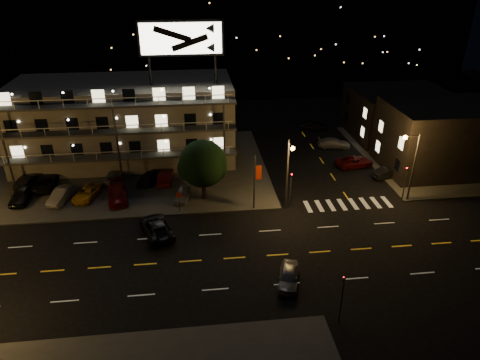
{
  "coord_description": "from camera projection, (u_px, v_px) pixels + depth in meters",
  "views": [
    {
      "loc": [
        -1.1,
        -31.3,
        24.07
      ],
      "look_at": [
        3.43,
        8.0,
        3.85
      ],
      "focal_mm": 32.0,
      "sensor_mm": 36.0,
      "label": 1
    }
  ],
  "objects": [
    {
      "name": "lot_car_9",
      "position": [
        166.0,
        177.0,
        51.76
      ],
      "size": [
        1.94,
        4.47,
        1.43
      ],
      "primitive_type": "imported",
      "rotation": [
        0.0,
        0.0,
        3.04
      ],
      "color": "#580C0D",
      "rests_on": "curb_nw"
    },
    {
      "name": "lot_car_1",
      "position": [
        61.0,
        195.0,
        47.69
      ],
      "size": [
        2.52,
        4.48,
        1.4
      ],
      "primitive_type": "imported",
      "rotation": [
        0.0,
        0.0,
        -0.26
      ],
      "color": "gray",
      "rests_on": "curb_nw"
    },
    {
      "name": "road_car_west",
      "position": [
        157.0,
        227.0,
        42.1
      ],
      "size": [
        4.16,
        6.07,
        1.54
      ],
      "primitive_type": "imported",
      "rotation": [
        0.0,
        0.0,
        3.46
      ],
      "color": "black",
      "rests_on": "ground"
    },
    {
      "name": "hill_backdrop",
      "position": [
        166.0,
        26.0,
        93.73
      ],
      "size": [
        120.0,
        25.0,
        24.0
      ],
      "color": "black",
      "rests_on": "ground"
    },
    {
      "name": "lot_car_7",
      "position": [
        114.0,
        176.0,
        52.14
      ],
      "size": [
        2.29,
        4.39,
        1.22
      ],
      "primitive_type": "imported",
      "rotation": [
        0.0,
        0.0,
        3.0
      ],
      "color": "gray",
      "rests_on": "curb_nw"
    },
    {
      "name": "side_car_1",
      "position": [
        355.0,
        162.0,
        56.08
      ],
      "size": [
        5.3,
        3.14,
        1.38
      ],
      "primitive_type": "imported",
      "rotation": [
        0.0,
        0.0,
        1.75
      ],
      "color": "#580C0D",
      "rests_on": "ground"
    },
    {
      "name": "banner_north",
      "position": [
        255.0,
        181.0,
        45.14
      ],
      "size": [
        0.83,
        0.16,
        6.4
      ],
      "color": "#2D2D30",
      "rests_on": "ground"
    },
    {
      "name": "streetlight_ne",
      "position": [
        412.0,
        161.0,
        46.1
      ],
      "size": [
        1.92,
        0.44,
        8.0
      ],
      "color": "#2D2D30",
      "rests_on": "ground"
    },
    {
      "name": "road_car_east",
      "position": [
        289.0,
        276.0,
        35.63
      ],
      "size": [
        2.68,
        4.3,
        1.37
      ],
      "primitive_type": "imported",
      "rotation": [
        0.0,
        0.0,
        -0.29
      ],
      "color": "gray",
      "rests_on": "ground"
    },
    {
      "name": "curb_ne",
      "position": [
        419.0,
        155.0,
        59.47
      ],
      "size": [
        16.0,
        24.0,
        0.15
      ],
      "primitive_type": "cube",
      "color": "#363633",
      "rests_on": "ground"
    },
    {
      "name": "stop_sign",
      "position": [
        179.0,
        199.0,
        45.25
      ],
      "size": [
        0.91,
        0.11,
        2.61
      ],
      "color": "#2D2D30",
      "rests_on": "ground"
    },
    {
      "name": "lot_car_0",
      "position": [
        22.0,
        195.0,
        47.67
      ],
      "size": [
        1.82,
        4.47,
        1.52
      ],
      "primitive_type": "imported",
      "rotation": [
        0.0,
        0.0,
        -0.0
      ],
      "color": "black",
      "rests_on": "curb_nw"
    },
    {
      "name": "lot_car_3",
      "position": [
        117.0,
        193.0,
        48.01
      ],
      "size": [
        3.01,
        5.56,
        1.53
      ],
      "primitive_type": "imported",
      "rotation": [
        0.0,
        0.0,
        0.17
      ],
      "color": "#580C0D",
      "rests_on": "curb_nw"
    },
    {
      "name": "side_car_3",
      "position": [
        314.0,
        125.0,
        68.41
      ],
      "size": [
        4.77,
        2.83,
        1.52
      ],
      "primitive_type": "imported",
      "rotation": [
        0.0,
        0.0,
        1.32
      ],
      "color": "black",
      "rests_on": "ground"
    },
    {
      "name": "motel",
      "position": [
        126.0,
        121.0,
        56.43
      ],
      "size": [
        28.0,
        13.8,
        18.1
      ],
      "color": "gray",
      "rests_on": "ground"
    },
    {
      "name": "streetlight_nc",
      "position": [
        288.0,
        168.0,
        44.38
      ],
      "size": [
        0.44,
        1.92,
        8.0
      ],
      "color": "#2D2D30",
      "rests_on": "ground"
    },
    {
      "name": "side_bldg_front",
      "position": [
        441.0,
        138.0,
        54.03
      ],
      "size": [
        14.06,
        10.0,
        8.5
      ],
      "color": "black",
      "rests_on": "ground"
    },
    {
      "name": "ground",
      "position": [
        213.0,
        260.0,
        38.75
      ],
      "size": [
        140.0,
        140.0,
        0.0
      ],
      "primitive_type": "plane",
      "color": "black",
      "rests_on": "ground"
    },
    {
      "name": "lot_car_6",
      "position": [
        45.0,
        182.0,
        50.5
      ],
      "size": [
        2.45,
        5.01,
        1.37
      ],
      "primitive_type": "imported",
      "rotation": [
        0.0,
        0.0,
        3.18
      ],
      "color": "black",
      "rests_on": "curb_nw"
    },
    {
      "name": "signal_ne",
      "position": [
        406.0,
        180.0,
        47.35
      ],
      "size": [
        0.27,
        0.2,
        4.6
      ],
      "color": "#2D2D30",
      "rests_on": "ground"
    },
    {
      "name": "lot_car_4",
      "position": [
        183.0,
        194.0,
        48.0
      ],
      "size": [
        2.22,
        3.89,
        1.25
      ],
      "primitive_type": "imported",
      "rotation": [
        0.0,
        0.0,
        -0.22
      ],
      "color": "gray",
      "rests_on": "curb_nw"
    },
    {
      "name": "curb_nw",
      "position": [
        95.0,
        171.0,
        54.98
      ],
      "size": [
        44.0,
        24.0,
        0.15
      ],
      "primitive_type": "cube",
      "color": "#363633",
      "rests_on": "ground"
    },
    {
      "name": "side_bldg_back",
      "position": [
        398.0,
        114.0,
        64.99
      ],
      "size": [
        14.06,
        12.0,
        7.0
      ],
      "color": "black",
      "rests_on": "ground"
    },
    {
      "name": "lot_car_5",
      "position": [
        30.0,
        180.0,
        50.92
      ],
      "size": [
        2.59,
        4.47,
        1.39
      ],
      "primitive_type": "imported",
      "rotation": [
        0.0,
        0.0,
        2.86
      ],
      "color": "black",
      "rests_on": "curb_nw"
    },
    {
      "name": "side_car_2",
      "position": [
        334.0,
        143.0,
        61.93
      ],
      "size": [
        4.93,
        2.74,
        1.35
      ],
      "primitive_type": "imported",
      "rotation": [
        0.0,
        0.0,
        1.38
      ],
      "color": "gray",
      "rests_on": "ground"
    },
    {
      "name": "tree",
      "position": [
        202.0,
        165.0,
        46.73
      ],
      "size": [
        5.49,
        5.29,
        6.91
      ],
      "color": "black",
      "rests_on": "curb_nw"
    },
    {
      "name": "signal_nw",
      "position": [
        291.0,
        186.0,
        46.02
      ],
      "size": [
        0.2,
        0.27,
        4.6
      ],
      "color": "#2D2D30",
      "rests_on": "ground"
    },
    {
      "name": "lot_car_8",
      "position": [
        151.0,
        177.0,
        51.71
      ],
      "size": [
        3.44,
        4.77,
        1.51
      ],
      "primitive_type": "imported",
      "rotation": [
        0.0,
        0.0,
        2.72
      ],
      "color": "black",
      "rests_on": "curb_nw"
    },
    {
      "name": "side_car_0",
      "position": [
        388.0,
        173.0,
        53.11
      ],
      "size": [
        4.27,
        2.19,
        1.34
      ],
      "primitive_type": "imported",
      "rotation": [
        0.0,
        0.0,
        1.77
      ],
      "color": "black",
      "rests_on": "ground"
    },
    {
      "name": "lot_car_2",
      "position": [
        87.0,
        193.0,
        48.29
      ],
      "size": [
        3.17,
        4.77,
        1.22
      ],
      "primitive_type": "imported",
      "rotation": [
        0.0,
        0.0,
        -0.28
      ],
      "color": "orange",
      "rests_on": "curb_nw"
    },
    {
      "name": "signal_sw",
      "position": [
        342.0,
        294.0,
        30.99
      ],
      "size": [
        0.2,
        0.27,
        4.6
      ],
      "color": "#2D2D30",
      "rests_on": "ground"
    }
  ]
}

